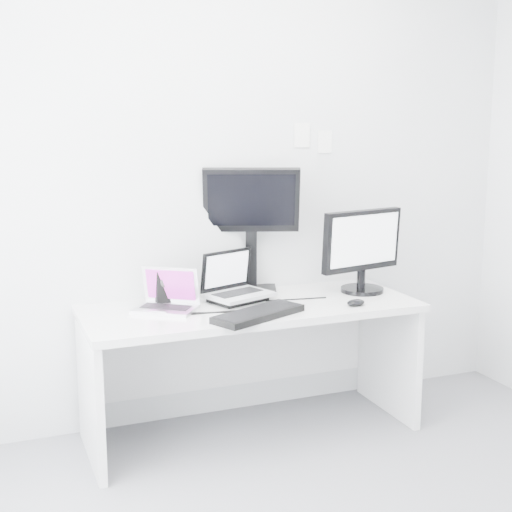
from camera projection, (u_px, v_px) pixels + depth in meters
name	position (u px, v px, depth m)	size (l,w,h in m)	color
back_wall	(229.00, 184.00, 4.05)	(3.60, 3.60, 0.00)	silver
desk	(251.00, 370.00, 3.91)	(1.80, 0.70, 0.73)	silver
macbook	(165.00, 289.00, 3.70)	(0.31, 0.23, 0.23)	#AFAEB3
speaker	(164.00, 287.00, 3.84)	(0.10, 0.10, 0.19)	black
dell_laptop	(239.00, 276.00, 3.89)	(0.34, 0.26, 0.28)	silver
rear_monitor	(251.00, 228.00, 4.08)	(0.54, 0.20, 0.74)	black
samsung_monitor	(363.00, 250.00, 4.10)	(0.54, 0.25, 0.49)	black
keyboard	(258.00, 314.00, 3.61)	(0.51, 0.18, 0.03)	black
mouse	(356.00, 303.00, 3.82)	(0.11, 0.07, 0.04)	black
wall_note_0	(302.00, 135.00, 4.16)	(0.10, 0.00, 0.14)	white
wall_note_1	(325.00, 142.00, 4.22)	(0.09, 0.00, 0.13)	white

